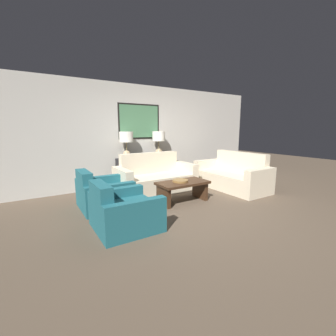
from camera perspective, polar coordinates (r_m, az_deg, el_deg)
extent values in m
plane|color=brown|center=(4.39, 6.57, -10.29)|extent=(20.00, 20.00, 0.00)
cube|color=beige|center=(6.21, -7.42, 8.15)|extent=(7.88, 0.10, 2.65)
cube|color=black|center=(6.16, -7.28, 11.63)|extent=(1.18, 0.01, 0.92)
cube|color=#4C7F56|center=(6.15, -7.25, 11.63)|extent=(1.10, 0.02, 0.84)
cube|color=black|center=(6.07, -6.17, -0.86)|extent=(1.43, 0.37, 0.76)
cylinder|color=tan|center=(5.83, -10.40, 2.47)|extent=(0.16, 0.16, 0.02)
sphere|color=tan|center=(5.81, -10.43, 3.51)|extent=(0.19, 0.19, 0.19)
cylinder|color=#8C7A51|center=(5.79, -10.49, 5.47)|extent=(0.02, 0.02, 0.21)
cylinder|color=white|center=(5.78, -10.57, 7.79)|extent=(0.34, 0.34, 0.26)
cylinder|color=tan|center=(6.23, -2.35, 3.11)|extent=(0.16, 0.16, 0.02)
sphere|color=tan|center=(6.22, -2.36, 4.08)|extent=(0.19, 0.19, 0.19)
cylinder|color=#8C7A51|center=(6.20, -2.37, 5.92)|extent=(0.02, 0.02, 0.21)
cylinder|color=white|center=(6.19, -2.39, 8.09)|extent=(0.34, 0.34, 0.26)
cube|color=beige|center=(5.43, -2.48, -4.05)|extent=(1.55, 0.71, 0.40)
cube|color=beige|center=(5.76, -4.70, -0.63)|extent=(1.55, 0.18, 0.92)
cube|color=beige|center=(5.13, -11.47, -3.74)|extent=(0.18, 0.89, 0.64)
cube|color=beige|center=(5.94, 4.37, -1.67)|extent=(0.18, 0.89, 0.64)
cube|color=beige|center=(5.91, 14.91, -3.21)|extent=(0.71, 1.55, 0.40)
cube|color=beige|center=(6.19, 17.86, -0.33)|extent=(0.18, 1.55, 0.92)
cube|color=beige|center=(6.56, 9.99, -0.68)|extent=(0.89, 0.18, 0.64)
cube|color=beige|center=(5.42, 22.31, -3.54)|extent=(0.89, 0.18, 0.64)
cube|color=#3D2616|center=(4.67, 3.75, -3.78)|extent=(1.06, 0.56, 0.05)
cube|color=#3D2616|center=(4.48, -1.18, -7.24)|extent=(0.07, 0.45, 0.38)
cube|color=#3D2616|center=(5.00, 8.09, -5.48)|extent=(0.07, 0.45, 0.38)
cylinder|color=olive|center=(4.65, 3.16, -3.25)|extent=(0.33, 0.33, 0.04)
cube|color=#1E5B66|center=(4.61, -14.61, -7.10)|extent=(0.73, 0.65, 0.38)
cube|color=#1E5B66|center=(4.45, -20.35, -5.52)|extent=(0.18, 0.65, 0.75)
cube|color=#1E5B66|center=(4.20, -14.20, -7.63)|extent=(0.91, 0.14, 0.54)
cube|color=#1E5B66|center=(4.93, -17.05, -5.13)|extent=(0.91, 0.14, 0.54)
cube|color=#1E5B66|center=(3.63, -9.28, -11.62)|extent=(0.73, 0.65, 0.38)
cube|color=#1E5B66|center=(3.43, -16.52, -9.91)|extent=(0.18, 0.65, 0.75)
cube|color=#1E5B66|center=(3.23, -8.05, -12.86)|extent=(0.91, 0.14, 0.54)
cube|color=#1E5B66|center=(3.92, -12.81, -8.84)|extent=(0.91, 0.14, 0.54)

